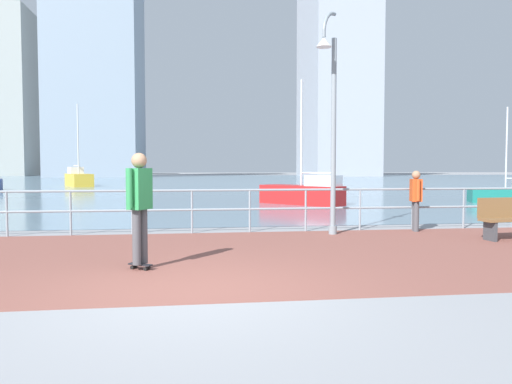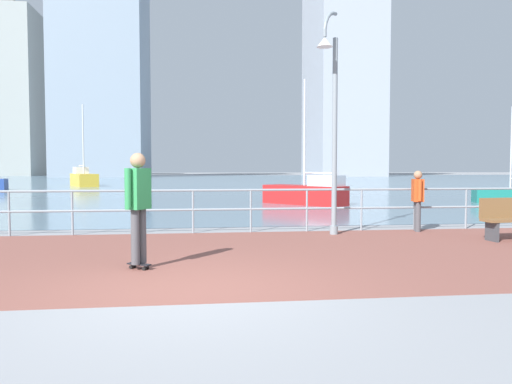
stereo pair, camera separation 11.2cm
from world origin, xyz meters
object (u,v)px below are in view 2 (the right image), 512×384
(sailboat_gray, at_px, (83,178))
(lamppost, at_px, (332,112))
(bystander, at_px, (418,196))
(skateboarder, at_px, (138,199))
(sailboat_ivory, at_px, (307,193))

(sailboat_gray, bearing_deg, lamppost, -68.06)
(lamppost, height_order, bystander, lamppost)
(lamppost, height_order, skateboarder, lamppost)
(lamppost, bearing_deg, sailboat_gray, 111.94)
(bystander, bearing_deg, lamppost, -170.80)
(lamppost, distance_m, sailboat_gray, 34.25)
(skateboarder, height_order, sailboat_ivory, sailboat_ivory)
(sailboat_ivory, distance_m, sailboat_gray, 26.63)
(skateboarder, xyz_separation_m, sailboat_gray, (-8.76, 35.04, -0.43))
(lamppost, bearing_deg, bystander, 9.20)
(lamppost, relative_size, sailboat_ivory, 0.97)
(bystander, bearing_deg, sailboat_ivory, 94.73)
(sailboat_ivory, bearing_deg, skateboarder, -113.88)
(sailboat_ivory, xyz_separation_m, sailboat_gray, (-14.34, 22.44, 0.15))
(skateboarder, distance_m, bystander, 7.32)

